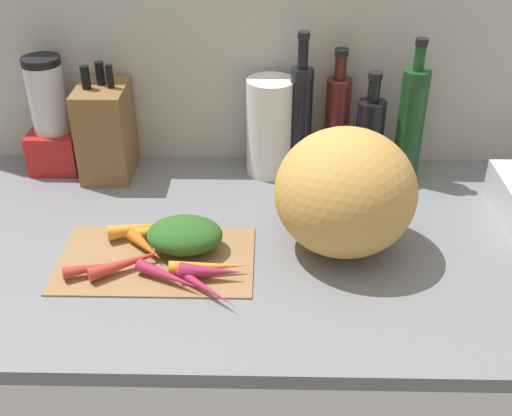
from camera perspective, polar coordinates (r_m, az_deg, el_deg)
ground_plane at (r=137.20cm, az=0.38°, el=-3.09°), size 170.00×80.00×3.00cm
wall_back at (r=158.27cm, az=0.64°, el=14.50°), size 170.00×3.00×60.00cm
cutting_board at (r=130.61cm, az=-8.97°, el=-4.54°), size 39.62×23.67×0.80cm
carrot_0 at (r=136.17cm, az=-8.25°, el=-1.88°), size 12.48×7.50×2.82cm
carrot_1 at (r=127.89cm, az=-14.52°, el=-5.23°), size 11.26×6.10×2.55cm
carrot_2 at (r=124.20cm, az=-4.23°, el=-5.27°), size 15.68×4.18×2.91cm
carrot_3 at (r=120.15cm, az=-4.85°, el=-7.00°), size 14.06×12.69×2.15cm
carrot_4 at (r=131.55cm, az=-9.86°, el=-3.38°), size 9.17×10.22×2.77cm
carrot_5 at (r=122.89cm, az=-7.92°, el=-6.06°), size 13.52×9.09×2.65cm
carrot_6 at (r=127.81cm, az=-11.02°, el=-4.70°), size 16.66×11.72×2.72cm
carrot_7 at (r=133.88cm, az=-5.86°, el=-2.38°), size 10.51×6.67×2.63cm
carrot_8 at (r=122.61cm, az=-4.12°, el=-5.69°), size 11.90×3.48×3.35cm
carrot_9 at (r=136.80cm, az=-10.24°, el=-1.78°), size 14.56×7.37×3.29cm
carrot_greens_pile at (r=130.33cm, az=-6.42°, el=-2.43°), size 15.53×11.94×6.57cm
winter_squash at (r=127.57cm, az=8.01°, el=1.39°), size 28.43×27.50×26.11cm
knife_block at (r=160.19cm, az=-13.32°, el=6.80°), size 11.69×16.14×28.26cm
blender_appliance at (r=165.88cm, az=-17.86°, el=7.34°), size 11.99×11.99×29.02cm
paper_towel_roll at (r=156.17cm, az=1.29°, el=7.25°), size 11.55×11.55×24.34cm
bottle_0 at (r=154.26cm, az=4.02°, el=7.95°), size 5.44×5.44×36.00cm
bottle_1 at (r=158.92cm, az=7.26°, el=7.73°), size 6.14×6.14×31.06cm
bottle_2 at (r=157.16cm, az=10.14°, el=6.34°), size 6.89×6.89×26.93cm
bottle_3 at (r=156.37cm, az=13.71°, el=7.35°), size 6.43×6.43×35.15cm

